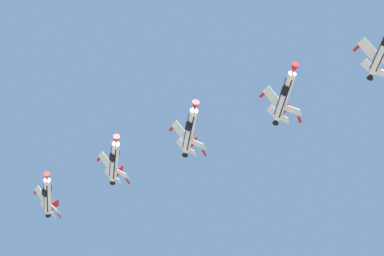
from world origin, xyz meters
TOP-DOWN VIEW (x-y plane):
  - fighter_jet_lead at (16.70, 70.71)m, footprint 9.80×14.91m
  - fighter_jet_left_wing at (-3.39, 76.43)m, footprint 9.65×14.91m
  - fighter_jet_right_wing at (-24.36, 80.05)m, footprint 9.65×14.91m
  - fighter_jet_left_outer at (-44.69, 86.78)m, footprint 9.74×14.91m
  - fighter_jet_right_outer at (-63.87, 91.73)m, footprint 9.51×14.91m

SIDE VIEW (x-z plane):
  - fighter_jet_left_wing at x=-3.39m, z-range 89.53..96.40m
  - fighter_jet_right_wing at x=-24.36m, z-range 89.66..96.52m
  - fighter_jet_lead at x=16.70m, z-range 90.38..96.82m
  - fighter_jet_right_outer at x=-63.87m, z-range 90.67..97.86m
  - fighter_jet_left_outer at x=-44.69m, z-range 92.49..99.12m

